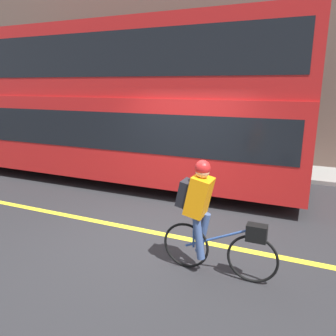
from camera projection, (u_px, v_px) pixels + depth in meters
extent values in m
plane|color=#232326|center=(154.00, 234.00, 5.80)|extent=(80.00, 80.00, 0.00)
cube|color=yellow|center=(155.00, 233.00, 5.85)|extent=(50.00, 0.14, 0.01)
cube|color=gray|center=(226.00, 166.00, 10.44)|extent=(60.00, 1.74, 0.11)
cube|color=brown|center=(239.00, 52.00, 10.47)|extent=(60.00, 0.30, 7.12)
cylinder|color=black|center=(221.00, 172.00, 8.02)|extent=(0.98, 0.30, 0.98)
cylinder|color=black|center=(23.00, 151.00, 10.56)|extent=(0.98, 0.30, 0.98)
cube|color=#B21919|center=(107.00, 132.00, 9.09)|extent=(10.56, 2.59, 1.99)
cube|color=black|center=(107.00, 123.00, 9.03)|extent=(10.14, 2.61, 0.87)
cube|color=#B21919|center=(104.00, 63.00, 8.63)|extent=(10.56, 2.49, 1.69)
cube|color=black|center=(104.00, 59.00, 8.61)|extent=(10.14, 2.51, 0.95)
torus|color=black|center=(252.00, 259.00, 4.32)|extent=(0.68, 0.04, 0.68)
torus|color=black|center=(186.00, 245.00, 4.68)|extent=(0.68, 0.04, 0.68)
cylinder|color=#2D4C8C|center=(218.00, 237.00, 4.45)|extent=(0.95, 0.03, 0.46)
cylinder|color=#2D4C8C|center=(194.00, 231.00, 4.58)|extent=(0.03, 0.03, 0.50)
cube|color=black|center=(257.00, 233.00, 4.21)|extent=(0.26, 0.16, 0.22)
cube|color=orange|center=(199.00, 196.00, 4.42)|extent=(0.37, 0.32, 0.58)
cube|color=black|center=(185.00, 193.00, 4.49)|extent=(0.21, 0.26, 0.38)
cylinder|color=#384C7A|center=(203.00, 233.00, 4.63)|extent=(0.21, 0.11, 0.61)
cylinder|color=#384C7A|center=(199.00, 238.00, 4.47)|extent=(0.19, 0.11, 0.61)
sphere|color=tan|center=(203.00, 171.00, 4.32)|extent=(0.19, 0.19, 0.19)
sphere|color=red|center=(203.00, 168.00, 4.31)|extent=(0.21, 0.21, 0.21)
cylinder|color=#515156|center=(113.00, 140.00, 11.85)|extent=(0.46, 0.46, 0.97)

